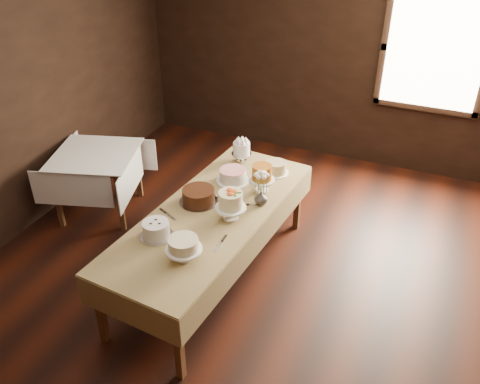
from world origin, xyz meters
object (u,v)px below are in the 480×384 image
at_px(cake_flowers, 231,207).
at_px(cake_swirl, 156,230).
at_px(cake_chocolate, 198,196).
at_px(cake_server_c, 223,194).
at_px(cake_lattice, 233,176).
at_px(cake_server_e, 171,216).
at_px(cake_server_b, 218,247).
at_px(cake_caramel, 262,180).
at_px(cake_speckled, 276,168).
at_px(cake_cream, 184,250).
at_px(flower_vase, 261,198).
at_px(cake_meringue, 242,152).
at_px(side_table, 95,161).
at_px(display_table, 212,217).
at_px(cake_server_d, 257,204).

distance_m(cake_flowers, cake_swirl, 0.68).
xyz_separation_m(cake_chocolate, cake_server_c, (0.15, 0.22, -0.06)).
relative_size(cake_lattice, cake_server_e, 1.40).
bearing_deg(cake_lattice, cake_server_c, -87.18).
bearing_deg(cake_lattice, cake_server_b, -72.66).
distance_m(cake_lattice, cake_caramel, 0.34).
xyz_separation_m(cake_chocolate, cake_server_e, (-0.13, -0.31, -0.06)).
bearing_deg(cake_server_b, cake_chocolate, -140.20).
height_order(cake_server_c, cake_server_e, same).
height_order(cake_chocolate, cake_swirl, cake_swirl).
bearing_deg(cake_caramel, cake_speckled, 88.48).
xyz_separation_m(cake_server_c, cake_server_e, (-0.28, -0.53, 0.00)).
height_order(cake_cream, flower_vase, cake_cream).
height_order(cake_chocolate, cake_flowers, cake_flowers).
bearing_deg(cake_cream, cake_server_e, 130.11).
xyz_separation_m(cake_caramel, cake_cream, (-0.20, -1.21, -0.03)).
bearing_deg(cake_cream, cake_lattice, 96.04).
relative_size(cake_speckled, cake_flowers, 0.92).
distance_m(cake_flowers, flower_vase, 0.37).
distance_m(cake_swirl, flower_vase, 1.03).
distance_m(cake_meringue, cake_lattice, 0.43).
height_order(cake_server_b, flower_vase, flower_vase).
relative_size(cake_speckled, flower_vase, 2.03).
bearing_deg(cake_server_b, cake_cream, -37.12).
relative_size(cake_lattice, flower_vase, 2.55).
distance_m(cake_server_b, cake_server_c, 0.81).
height_order(side_table, cake_cream, cake_cream).
bearing_deg(cake_lattice, cake_chocolate, -105.95).
bearing_deg(cake_server_e, cake_caramel, 76.20).
distance_m(side_table, cake_caramel, 2.00).
bearing_deg(cake_meringue, display_table, -82.64).
relative_size(cake_chocolate, cake_swirl, 1.41).
bearing_deg(cake_swirl, cake_cream, -25.24).
height_order(display_table, cake_caramel, cake_caramel).
relative_size(side_table, cake_flowers, 3.83).
distance_m(cake_chocolate, cake_server_e, 0.34).
xyz_separation_m(cake_meringue, cake_server_b, (0.40, -1.43, -0.10)).
bearing_deg(cake_cream, cake_server_d, 75.79).
xyz_separation_m(display_table, cake_server_b, (0.27, -0.43, 0.06)).
distance_m(side_table, cake_cream, 2.17).
xyz_separation_m(cake_caramel, cake_server_c, (-0.32, -0.20, -0.12)).
xyz_separation_m(cake_swirl, cake_server_b, (0.54, 0.08, -0.07)).
relative_size(cake_flowers, cake_server_d, 1.21).
xyz_separation_m(side_table, cake_chocolate, (1.52, -0.43, 0.17)).
bearing_deg(cake_swirl, display_table, 62.32).
bearing_deg(cake_flowers, cake_lattice, 112.28).
xyz_separation_m(cake_caramel, cake_server_d, (0.05, -0.24, -0.12)).
height_order(cake_speckled, cake_lattice, cake_speckled).
bearing_deg(cake_speckled, cake_meringue, 167.14).
relative_size(cake_swirl, cake_server_c, 1.21).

